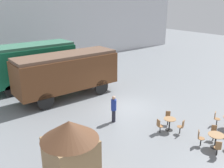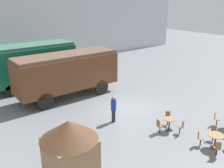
{
  "view_description": "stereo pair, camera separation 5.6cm",
  "coord_description": "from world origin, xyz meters",
  "px_view_note": "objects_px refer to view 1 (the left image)",
  "views": [
    {
      "loc": [
        -10.94,
        -12.47,
        7.5
      ],
      "look_at": [
        -0.54,
        1.0,
        1.6
      ],
      "focal_mm": 40.0,
      "sensor_mm": 36.0,
      "label": 1
    },
    {
      "loc": [
        -10.9,
        -12.5,
        7.5
      ],
      "look_at": [
        -0.54,
        1.0,
        1.6
      ],
      "focal_mm": 40.0,
      "sensor_mm": 36.0,
      "label": 2
    }
  ],
  "objects_px": {
    "ticket_kiosk": "(71,151)",
    "visitor_person": "(114,108)",
    "cafe_table_mid": "(170,122)",
    "cafe_table_far": "(216,138)",
    "passenger_coach_wooden": "(67,71)",
    "streamlined_locomotive": "(38,62)",
    "cafe_chair_0": "(216,118)"
  },
  "relations": [
    {
      "from": "cafe_table_far",
      "to": "ticket_kiosk",
      "type": "relative_size",
      "value": 0.28
    },
    {
      "from": "streamlined_locomotive",
      "to": "passenger_coach_wooden",
      "type": "bearing_deg",
      "value": -80.49
    },
    {
      "from": "visitor_person",
      "to": "ticket_kiosk",
      "type": "relative_size",
      "value": 0.59
    },
    {
      "from": "cafe_chair_0",
      "to": "visitor_person",
      "type": "relative_size",
      "value": 0.49
    },
    {
      "from": "cafe_table_far",
      "to": "cafe_chair_0",
      "type": "distance_m",
      "value": 2.65
    },
    {
      "from": "cafe_chair_0",
      "to": "ticket_kiosk",
      "type": "relative_size",
      "value": 0.29
    },
    {
      "from": "ticket_kiosk",
      "to": "visitor_person",
      "type": "bearing_deg",
      "value": 34.93
    },
    {
      "from": "cafe_table_mid",
      "to": "streamlined_locomotive",
      "type": "bearing_deg",
      "value": 102.88
    },
    {
      "from": "ticket_kiosk",
      "to": "passenger_coach_wooden",
      "type": "bearing_deg",
      "value": 62.72
    },
    {
      "from": "cafe_table_far",
      "to": "ticket_kiosk",
      "type": "bearing_deg",
      "value": 163.57
    },
    {
      "from": "passenger_coach_wooden",
      "to": "cafe_table_far",
      "type": "distance_m",
      "value": 11.57
    },
    {
      "from": "passenger_coach_wooden",
      "to": "cafe_table_far",
      "type": "xyz_separation_m",
      "value": [
        2.67,
        -11.15,
        -1.52
      ]
    },
    {
      "from": "cafe_table_mid",
      "to": "cafe_chair_0",
      "type": "height_order",
      "value": "cafe_chair_0"
    },
    {
      "from": "passenger_coach_wooden",
      "to": "cafe_table_far",
      "type": "bearing_deg",
      "value": -76.52
    },
    {
      "from": "streamlined_locomotive",
      "to": "cafe_chair_0",
      "type": "height_order",
      "value": "streamlined_locomotive"
    },
    {
      "from": "streamlined_locomotive",
      "to": "visitor_person",
      "type": "bearing_deg",
      "value": -84.55
    },
    {
      "from": "streamlined_locomotive",
      "to": "cafe_table_mid",
      "type": "relative_size",
      "value": 12.15
    },
    {
      "from": "streamlined_locomotive",
      "to": "cafe_table_mid",
      "type": "bearing_deg",
      "value": -77.12
    },
    {
      "from": "cafe_chair_0",
      "to": "cafe_table_far",
      "type": "bearing_deg",
      "value": -82.14
    },
    {
      "from": "ticket_kiosk",
      "to": "cafe_table_mid",
      "type": "bearing_deg",
      "value": 4.36
    },
    {
      "from": "streamlined_locomotive",
      "to": "cafe_chair_0",
      "type": "distance_m",
      "value": 15.08
    },
    {
      "from": "cafe_table_mid",
      "to": "cafe_table_far",
      "type": "height_order",
      "value": "cafe_table_far"
    },
    {
      "from": "passenger_coach_wooden",
      "to": "cafe_table_mid",
      "type": "relative_size",
      "value": 10.54
    },
    {
      "from": "cafe_table_far",
      "to": "passenger_coach_wooden",
      "type": "bearing_deg",
      "value": 103.48
    },
    {
      "from": "passenger_coach_wooden",
      "to": "ticket_kiosk",
      "type": "bearing_deg",
      "value": -117.28
    },
    {
      "from": "streamlined_locomotive",
      "to": "cafe_table_far",
      "type": "xyz_separation_m",
      "value": [
        3.36,
        -15.23,
        -1.56
      ]
    },
    {
      "from": "passenger_coach_wooden",
      "to": "ticket_kiosk",
      "type": "relative_size",
      "value": 2.66
    },
    {
      "from": "visitor_person",
      "to": "cafe_table_mid",
      "type": "bearing_deg",
      "value": -55.98
    },
    {
      "from": "passenger_coach_wooden",
      "to": "cafe_table_mid",
      "type": "bearing_deg",
      "value": -75.53
    },
    {
      "from": "passenger_coach_wooden",
      "to": "visitor_person",
      "type": "height_order",
      "value": "passenger_coach_wooden"
    },
    {
      "from": "cafe_chair_0",
      "to": "visitor_person",
      "type": "bearing_deg",
      "value": -154.34
    },
    {
      "from": "passenger_coach_wooden",
      "to": "visitor_person",
      "type": "xyz_separation_m",
      "value": [
        0.24,
        -5.59,
        -1.16
      ]
    }
  ]
}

